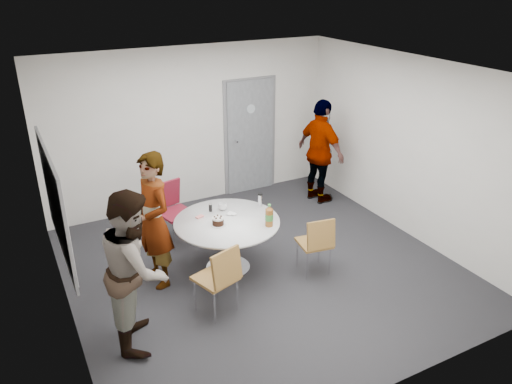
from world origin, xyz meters
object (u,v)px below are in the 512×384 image
chair_near_left (220,275)px  chair_far (172,206)px  whiteboard (55,203)px  person_left (135,268)px  person_main (154,221)px  person_right (321,152)px  chair_near_right (317,241)px  door (250,137)px  table (229,227)px

chair_near_left → chair_far: 1.99m
whiteboard → chair_far: whiteboard is taller
whiteboard → person_left: (0.61, -0.83, -0.55)m
person_main → person_right: (3.31, 1.14, 0.01)m
person_right → person_main: bearing=101.1°
chair_near_right → person_left: (-2.43, -0.14, 0.38)m
door → whiteboard: 4.25m
chair_far → person_main: person_main is taller
door → person_left: bearing=-133.5°
table → chair_far: size_ratio=1.50×
door → person_main: bearing=-138.9°
whiteboard → table: whiteboard is taller
whiteboard → person_left: size_ratio=1.06×
whiteboard → person_right: size_ratio=1.04×
chair_near_left → person_right: (2.86, 2.15, 0.36)m
person_right → person_left: bearing=111.0°
door → chair_far: bearing=-148.4°
person_main → person_right: bearing=97.0°
chair_near_left → person_main: (-0.45, 1.01, 0.34)m
chair_near_right → chair_far: bearing=136.4°
chair_near_left → person_right: size_ratio=0.50×
whiteboard → chair_far: 2.18m
chair_near_right → person_right: person_right is taller
door → person_right: door is taller
door → chair_near_right: door is taller
chair_near_right → table: bearing=153.9°
person_main → person_left: bearing=-39.2°
chair_far → door: bearing=-162.2°
chair_near_left → person_left: bearing=158.8°
door → whiteboard: bearing=-147.3°
chair_near_left → person_main: person_main is taller
person_left → table: bearing=-43.8°
door → person_main: size_ratio=1.18×
person_main → person_right: person_right is taller
chair_near_right → person_main: size_ratio=0.47×
person_left → whiteboard: bearing=53.3°
whiteboard → chair_near_right: (3.03, -0.69, -0.93)m
whiteboard → chair_near_right: 3.25m
whiteboard → person_main: whiteboard is taller
chair_near_right → person_main: (-1.93, 0.82, 0.38)m
person_left → person_right: person_right is taller
chair_near_left → person_left: size_ratio=0.51×
chair_near_right → door: bearing=88.8°
person_main → chair_far: bearing=138.3°
chair_near_right → person_right: bearing=63.8°
table → person_left: 1.70m
chair_near_right → person_right: size_ratio=0.47×
person_main → person_right: 3.50m
door → person_left: 4.29m
door → chair_near_left: (-2.01, -3.16, -0.47)m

